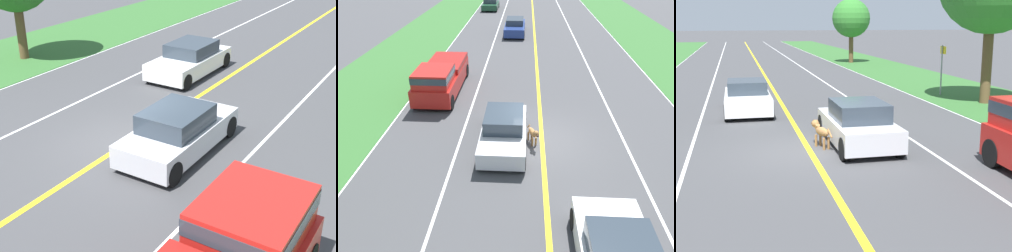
# 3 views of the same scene
# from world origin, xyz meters

# --- Properties ---
(ground_plane) EXTENTS (400.00, 400.00, 0.00)m
(ground_plane) POSITION_xyz_m (0.00, 0.00, 0.00)
(ground_plane) COLOR #424244
(centre_divider_line) EXTENTS (0.18, 160.00, 0.01)m
(centre_divider_line) POSITION_xyz_m (0.00, 0.00, 0.00)
(centre_divider_line) COLOR yellow
(centre_divider_line) RESTS_ON ground
(lane_dash_same_dir) EXTENTS (0.10, 160.00, 0.01)m
(lane_dash_same_dir) POSITION_xyz_m (3.50, 0.00, 0.00)
(lane_dash_same_dir) COLOR white
(lane_dash_same_dir) RESTS_ON ground
(lane_dash_oncoming) EXTENTS (0.10, 160.00, 0.01)m
(lane_dash_oncoming) POSITION_xyz_m (-3.50, 0.00, 0.00)
(lane_dash_oncoming) COLOR white
(lane_dash_oncoming) RESTS_ON ground
(ego_car) EXTENTS (1.84, 4.21, 1.40)m
(ego_car) POSITION_xyz_m (1.61, 0.44, 0.65)
(ego_car) COLOR silver
(ego_car) RESTS_ON ground
(dog) EXTENTS (0.52, 1.20, 0.83)m
(dog) POSITION_xyz_m (0.40, 0.39, 0.52)
(dog) COLOR olive
(dog) RESTS_ON ground
(oncoming_car) EXTENTS (1.91, 4.33, 1.36)m
(oncoming_car) POSITION_xyz_m (-1.61, 6.76, 0.64)
(oncoming_car) COLOR white
(oncoming_car) RESTS_ON ground
(roadside_tree_right_far) EXTENTS (3.53, 3.53, 5.89)m
(roadside_tree_right_far) POSITION_xyz_m (8.66, 29.74, 4.09)
(roadside_tree_right_far) COLOR brown
(roadside_tree_right_far) RESTS_ON ground
(street_sign) EXTENTS (0.11, 0.64, 2.61)m
(street_sign) POSITION_xyz_m (8.50, 9.34, 1.64)
(street_sign) COLOR gray
(street_sign) RESTS_ON ground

